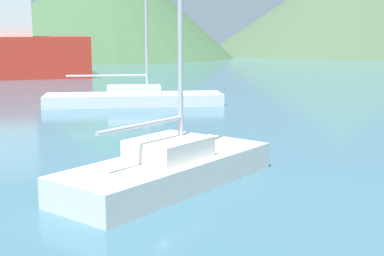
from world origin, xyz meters
The scene contains 3 objects.
sailboat_inner centered at (-1.38, 13.36, 0.46)m, with size 6.09×4.47×8.70m.
sailboat_middle centered at (2.27, 27.09, 0.40)m, with size 8.87×4.57×9.91m.
hill_far_east centered at (54.11, 73.51, 7.58)m, with size 45.93×45.93×15.16m.
Camera 1 is at (-5.85, 2.13, 3.55)m, focal length 50.00 mm.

